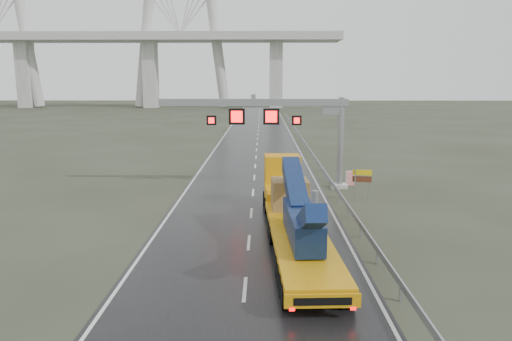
{
  "coord_description": "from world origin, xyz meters",
  "views": [
    {
      "loc": [
        0.7,
        -21.27,
        8.45
      ],
      "look_at": [
        0.33,
        7.91,
        3.2
      ],
      "focal_mm": 35.0,
      "sensor_mm": 36.0,
      "label": 1
    }
  ],
  "objects_px": {
    "sign_gantry": "(280,118)",
    "striped_barrier": "(350,178)",
    "exit_sign_pair": "(362,179)",
    "heavy_haul_truck": "(292,205)"
  },
  "relations": [
    {
      "from": "sign_gantry",
      "to": "striped_barrier",
      "type": "relative_size",
      "value": 12.84
    },
    {
      "from": "heavy_haul_truck",
      "to": "striped_barrier",
      "type": "relative_size",
      "value": 15.59
    },
    {
      "from": "sign_gantry",
      "to": "heavy_haul_truck",
      "type": "height_order",
      "value": "sign_gantry"
    },
    {
      "from": "heavy_haul_truck",
      "to": "exit_sign_pair",
      "type": "bearing_deg",
      "value": 52.33
    },
    {
      "from": "sign_gantry",
      "to": "heavy_haul_truck",
      "type": "bearing_deg",
      "value": -88.82
    },
    {
      "from": "exit_sign_pair",
      "to": "sign_gantry",
      "type": "bearing_deg",
      "value": 150.86
    },
    {
      "from": "sign_gantry",
      "to": "striped_barrier",
      "type": "height_order",
      "value": "sign_gantry"
    },
    {
      "from": "heavy_haul_truck",
      "to": "striped_barrier",
      "type": "height_order",
      "value": "heavy_haul_truck"
    },
    {
      "from": "sign_gantry",
      "to": "striped_barrier",
      "type": "bearing_deg",
      "value": 10.05
    },
    {
      "from": "sign_gantry",
      "to": "striped_barrier",
      "type": "distance_m",
      "value": 7.77
    }
  ]
}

